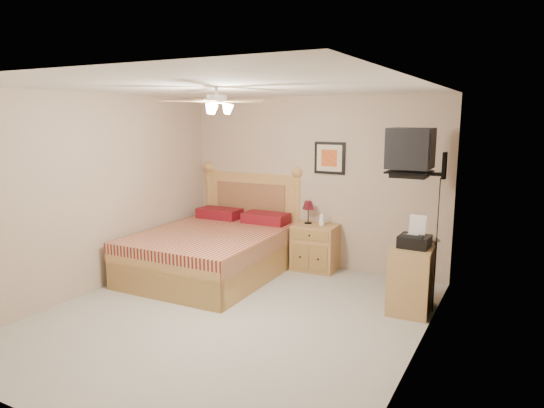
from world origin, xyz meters
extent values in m
plane|color=#9D998E|center=(0.00, 0.00, 0.00)|extent=(4.50, 4.50, 0.00)
cube|color=white|center=(0.00, 0.00, 2.50)|extent=(4.00, 4.50, 0.04)
cube|color=tan|center=(0.00, 2.25, 1.25)|extent=(4.00, 0.04, 2.50)
cube|color=tan|center=(0.00, -2.25, 1.25)|extent=(4.00, 0.04, 2.50)
cube|color=tan|center=(-2.00, 0.00, 1.25)|extent=(0.04, 4.50, 2.50)
cube|color=tan|center=(2.00, 0.00, 1.25)|extent=(0.04, 4.50, 2.50)
cube|color=#AA8047|center=(0.16, 2.00, 0.33)|extent=(0.64, 0.49, 0.67)
imported|color=white|center=(0.26, 2.01, 0.77)|extent=(0.09, 0.09, 0.21)
cube|color=black|center=(0.27, 2.23, 1.62)|extent=(0.46, 0.04, 0.46)
cube|color=#A88249|center=(1.73, 1.14, 0.38)|extent=(0.48, 0.67, 0.76)
imported|color=beige|center=(1.71, 1.37, 0.77)|extent=(0.23, 0.30, 0.03)
imported|color=gray|center=(1.74, 1.38, 0.80)|extent=(0.31, 0.36, 0.02)
camera|label=1|loc=(2.82, -4.30, 2.21)|focal=32.00mm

